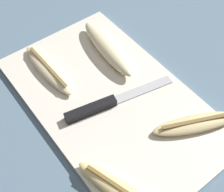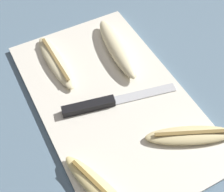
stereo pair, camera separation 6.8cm
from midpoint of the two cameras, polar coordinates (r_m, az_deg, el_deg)
name	(u,v)px [view 1 (the left image)]	position (r m, az deg, el deg)	size (l,w,h in m)	color
ground_plane	(112,102)	(0.70, -2.78, -1.27)	(4.00, 4.00, 0.00)	slate
cutting_board	(112,100)	(0.69, -2.80, -0.98)	(0.52, 0.31, 0.01)	silver
knife	(100,105)	(0.67, -5.05, -1.79)	(0.07, 0.26, 0.02)	black
banana_cream_curved	(48,69)	(0.75, -14.15, 4.59)	(0.19, 0.05, 0.02)	beige
banana_pale_long	(107,48)	(0.77, -3.45, 8.64)	(0.21, 0.07, 0.04)	beige
banana_mellow_near	(195,124)	(0.65, 12.11, -5.16)	(0.11, 0.18, 0.02)	beige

